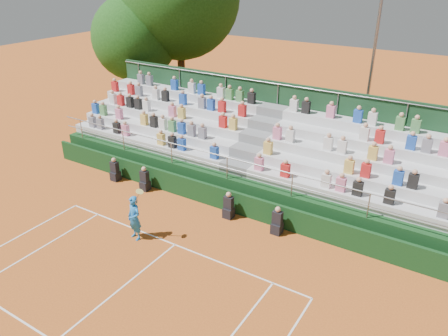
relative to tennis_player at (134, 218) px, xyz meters
The scene contains 7 objects.
ground 1.84m from the tennis_player, 15.68° to the left, with size 90.00×90.00×0.00m, color #B9591E.
courtside_wall 3.97m from the tennis_player, 67.02° to the left, with size 20.00×0.15×1.00m, color black.
line_officials 3.21m from the tennis_player, 89.39° to the left, with size 9.08×0.40×1.19m.
grandstand 7.04m from the tennis_player, 77.45° to the left, with size 20.00×5.20×4.40m.
tennis_player is the anchor object (origin of this frame).
tree_west 15.76m from the tennis_player, 131.08° to the left, with size 5.48×5.48×7.93m.
floodlight_mast 14.75m from the tennis_player, 70.09° to the left, with size 0.60×0.25×9.08m.
Camera 1 is at (8.79, -10.57, 9.69)m, focal length 35.00 mm.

